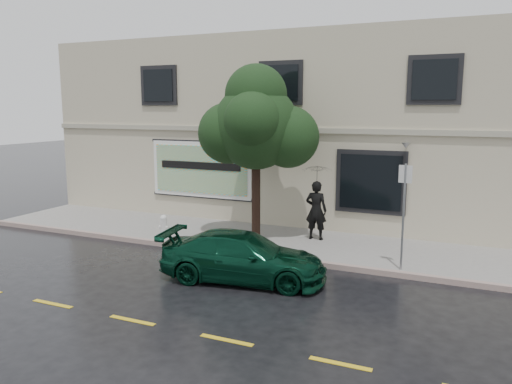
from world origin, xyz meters
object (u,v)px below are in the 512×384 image
at_px(street_tree, 256,127).
at_px(pedestrian, 316,210).
at_px(fire_hydrant, 164,227).
at_px(car, 243,257).

bearing_deg(street_tree, pedestrian, 22.97).
relative_size(pedestrian, street_tree, 0.38).
bearing_deg(street_tree, fire_hydrant, -156.24).
distance_m(street_tree, fire_hydrant, 4.39).
bearing_deg(car, street_tree, 10.10).
height_order(car, fire_hydrant, car).
xyz_separation_m(car, street_tree, (-1.11, 3.33, 3.14)).
bearing_deg(pedestrian, street_tree, 22.47).
relative_size(car, street_tree, 0.85).
relative_size(street_tree, fire_hydrant, 6.28).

